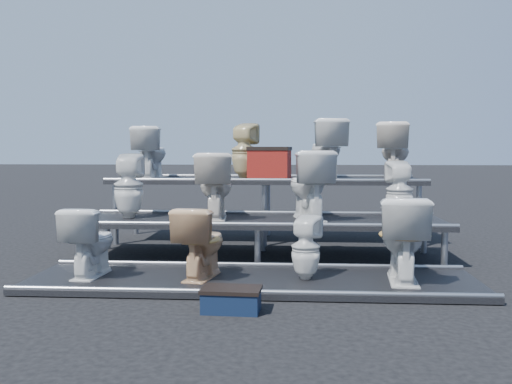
# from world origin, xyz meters

# --- Properties ---
(ground) EXTENTS (80.00, 80.00, 0.00)m
(ground) POSITION_xyz_m (0.00, 0.00, 0.00)
(ground) COLOR black
(ground) RESTS_ON ground
(tier_front) EXTENTS (4.20, 1.20, 0.06)m
(tier_front) POSITION_xyz_m (0.00, -1.30, 0.03)
(tier_front) COLOR black
(tier_front) RESTS_ON ground
(tier_mid) EXTENTS (4.20, 1.20, 0.46)m
(tier_mid) POSITION_xyz_m (0.00, 0.00, 0.23)
(tier_mid) COLOR black
(tier_mid) RESTS_ON ground
(tier_back) EXTENTS (4.20, 1.20, 0.86)m
(tier_back) POSITION_xyz_m (0.00, 1.30, 0.43)
(tier_back) COLOR black
(tier_back) RESTS_ON ground
(toilet_0) EXTENTS (0.41, 0.67, 0.66)m
(toilet_0) POSITION_xyz_m (-1.55, -1.30, 0.39)
(toilet_0) COLOR silver
(toilet_0) RESTS_ON tier_front
(toilet_1) EXTENTS (0.49, 0.72, 0.67)m
(toilet_1) POSITION_xyz_m (-0.48, -1.30, 0.40)
(toilet_1) COLOR tan
(toilet_1) RESTS_ON tier_front
(toilet_2) EXTENTS (0.34, 0.35, 0.60)m
(toilet_2) POSITION_xyz_m (0.50, -1.30, 0.36)
(toilet_2) COLOR silver
(toilet_2) RESTS_ON tier_front
(toilet_3) EXTENTS (0.51, 0.81, 0.79)m
(toilet_3) POSITION_xyz_m (1.39, -1.30, 0.45)
(toilet_3) COLOR silver
(toilet_3) RESTS_ON tier_front
(toilet_4) EXTENTS (0.36, 0.37, 0.76)m
(toilet_4) POSITION_xyz_m (-1.55, 0.00, 0.84)
(toilet_4) COLOR silver
(toilet_4) RESTS_ON tier_mid
(toilet_5) EXTENTS (0.48, 0.78, 0.77)m
(toilet_5) POSITION_xyz_m (-0.53, 0.00, 0.84)
(toilet_5) COLOR silver
(toilet_5) RESTS_ON tier_mid
(toilet_6) EXTENTS (0.61, 0.86, 0.79)m
(toilet_6) POSITION_xyz_m (0.56, 0.00, 0.86)
(toilet_6) COLOR silver
(toilet_6) RESTS_ON tier_mid
(toilet_7) EXTENTS (0.33, 0.34, 0.68)m
(toilet_7) POSITION_xyz_m (1.59, 0.00, 0.80)
(toilet_7) COLOR silver
(toilet_7) RESTS_ON tier_mid
(toilet_8) EXTENTS (0.41, 0.71, 0.72)m
(toilet_8) POSITION_xyz_m (-1.62, 1.30, 1.22)
(toilet_8) COLOR silver
(toilet_8) RESTS_ON tier_back
(toilet_9) EXTENTS (0.44, 0.44, 0.77)m
(toilet_9) POSITION_xyz_m (-0.31, 1.30, 1.25)
(toilet_9) COLOR #D2C089
(toilet_9) RESTS_ON tier_back
(toilet_10) EXTENTS (0.56, 0.85, 0.81)m
(toilet_10) POSITION_xyz_m (0.83, 1.30, 1.26)
(toilet_10) COLOR silver
(toilet_10) RESTS_ON tier_back
(toilet_11) EXTENTS (0.59, 0.83, 0.77)m
(toilet_11) POSITION_xyz_m (1.74, 1.30, 1.24)
(toilet_11) COLOR silver
(toilet_11) RESTS_ON tier_back
(red_crate) EXTENTS (0.59, 0.50, 0.39)m
(red_crate) POSITION_xyz_m (0.05, 1.23, 1.06)
(red_crate) COLOR maroon
(red_crate) RESTS_ON tier_back
(step_stool) EXTENTS (0.46, 0.29, 0.16)m
(step_stool) POSITION_xyz_m (-0.09, -2.20, 0.08)
(step_stool) COLOR black
(step_stool) RESTS_ON ground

